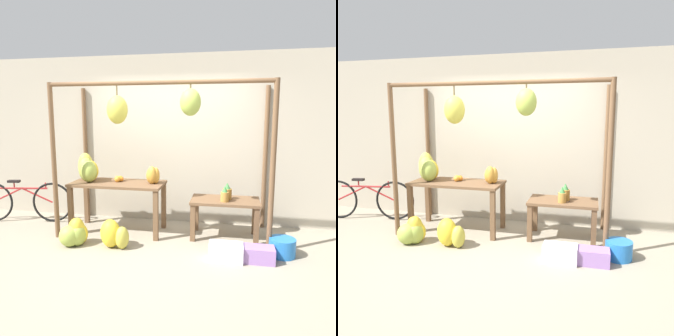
# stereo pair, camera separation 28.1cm
# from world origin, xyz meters

# --- Properties ---
(ground_plane) EXTENTS (20.00, 20.00, 0.00)m
(ground_plane) POSITION_xyz_m (0.00, 0.00, 0.00)
(ground_plane) COLOR gray
(shop_wall_back) EXTENTS (8.00, 0.08, 2.80)m
(shop_wall_back) POSITION_xyz_m (0.00, 1.50, 1.40)
(shop_wall_back) COLOR #B2A893
(shop_wall_back) RESTS_ON ground_plane
(stall_awning) EXTENTS (3.13, 1.22, 2.27)m
(stall_awning) POSITION_xyz_m (-0.04, 0.57, 1.64)
(stall_awning) COLOR brown
(stall_awning) RESTS_ON ground_plane
(display_table_main) EXTENTS (1.43, 0.65, 0.79)m
(display_table_main) POSITION_xyz_m (-0.71, 0.78, 0.66)
(display_table_main) COLOR brown
(display_table_main) RESTS_ON ground_plane
(display_table_side) EXTENTS (1.00, 0.57, 0.58)m
(display_table_side) POSITION_xyz_m (0.93, 0.82, 0.47)
(display_table_side) COLOR brown
(display_table_side) RESTS_ON ground_plane
(banana_pile_on_table) EXTENTS (0.44, 0.47, 0.44)m
(banana_pile_on_table) POSITION_xyz_m (-1.21, 0.80, 0.96)
(banana_pile_on_table) COLOR yellow
(banana_pile_on_table) RESTS_ON display_table_main
(orange_pile) EXTENTS (0.14, 0.20, 0.09)m
(orange_pile) POSITION_xyz_m (-0.72, 0.85, 0.83)
(orange_pile) COLOR orange
(orange_pile) RESTS_ON display_table_main
(pineapple_cluster) EXTENTS (0.16, 0.27, 0.25)m
(pineapple_cluster) POSITION_xyz_m (0.95, 0.78, 0.69)
(pineapple_cluster) COLOR #B27F38
(pineapple_cluster) RESTS_ON display_table_side
(banana_pile_ground_left) EXTENTS (0.43, 0.44, 0.39)m
(banana_pile_ground_left) POSITION_xyz_m (-1.12, 0.12, 0.16)
(banana_pile_ground_left) COLOR gold
(banana_pile_ground_left) RESTS_ON ground_plane
(banana_pile_ground_right) EXTENTS (0.49, 0.38, 0.40)m
(banana_pile_ground_right) POSITION_xyz_m (-0.56, 0.13, 0.19)
(banana_pile_ground_right) COLOR gold
(banana_pile_ground_right) RESTS_ON ground_plane
(fruit_crate_white) EXTENTS (0.43, 0.26, 0.22)m
(fruit_crate_white) POSITION_xyz_m (0.98, 0.03, 0.11)
(fruit_crate_white) COLOR silver
(fruit_crate_white) RESTS_ON ground_plane
(blue_bucket) EXTENTS (0.34, 0.34, 0.24)m
(blue_bucket) POSITION_xyz_m (1.69, 0.30, 0.12)
(blue_bucket) COLOR blue
(blue_bucket) RESTS_ON ground_plane
(parked_bicycle) EXTENTS (1.69, 0.32, 0.73)m
(parked_bicycle) POSITION_xyz_m (-2.48, 0.90, 0.36)
(parked_bicycle) COLOR black
(parked_bicycle) RESTS_ON ground_plane
(papaya_pile) EXTENTS (0.26, 0.26, 0.27)m
(papaya_pile) POSITION_xyz_m (-0.16, 0.80, 0.91)
(papaya_pile) COLOR #93A33D
(papaya_pile) RESTS_ON display_table_main
(fruit_crate_purple) EXTENTS (0.38, 0.24, 0.20)m
(fruit_crate_purple) POSITION_xyz_m (1.38, 0.06, 0.10)
(fruit_crate_purple) COLOR #9970B7
(fruit_crate_purple) RESTS_ON ground_plane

